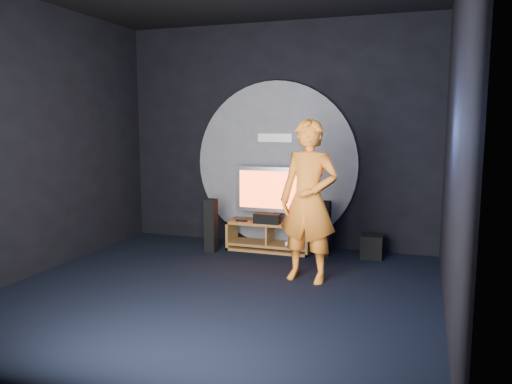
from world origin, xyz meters
TOP-DOWN VIEW (x-y plane):
  - floor at (0.00, 0.00)m, footprint 5.00×5.00m
  - back_wall at (0.00, 2.50)m, footprint 5.00×0.04m
  - front_wall at (0.00, -2.50)m, footprint 5.00×0.04m
  - left_wall at (-2.50, 0.00)m, footprint 0.04×5.00m
  - right_wall at (2.50, 0.00)m, footprint 0.04×5.00m
  - wall_disc_panel at (0.00, 2.44)m, footprint 2.60×0.11m
  - media_console at (0.03, 2.05)m, footprint 1.29×0.45m
  - tv at (0.03, 2.12)m, footprint 1.13×0.22m
  - center_speaker at (0.03, 1.90)m, footprint 0.40×0.15m
  - remote at (-0.39, 1.93)m, footprint 0.18×0.05m
  - tower_speaker_left at (-0.80, 1.70)m, footprint 0.16×0.18m
  - tower_speaker_right at (0.87, 2.05)m, footprint 0.16×0.18m
  - subwoofer at (1.56, 2.12)m, footprint 0.31×0.31m
  - player at (0.91, 0.81)m, footprint 0.80×0.59m

SIDE VIEW (x-z plane):
  - floor at x=0.00m, z-range 0.00..0.00m
  - subwoofer at x=1.56m, z-range 0.00..0.34m
  - media_console at x=0.03m, z-range -0.03..0.42m
  - tower_speaker_left at x=-0.80m, z-range 0.00..0.81m
  - tower_speaker_right at x=0.87m, z-range 0.00..0.81m
  - remote at x=-0.39m, z-range 0.45..0.47m
  - center_speaker at x=0.03m, z-range 0.45..0.60m
  - tv at x=0.03m, z-range 0.49..1.33m
  - player at x=0.91m, z-range 0.00..2.01m
  - wall_disc_panel at x=0.00m, z-range 0.00..2.60m
  - back_wall at x=0.00m, z-range 0.00..3.50m
  - front_wall at x=0.00m, z-range 0.00..3.50m
  - left_wall at x=-2.50m, z-range 0.00..3.50m
  - right_wall at x=2.50m, z-range 0.00..3.50m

